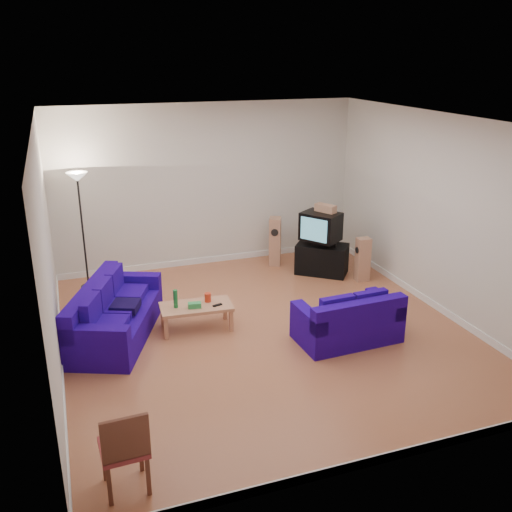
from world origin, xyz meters
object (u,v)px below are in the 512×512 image
object	(u,v)px
tv_stand	(322,259)
television	(321,227)
sofa_three_seat	(113,318)
sofa_loveseat	(349,323)
coffee_table	(196,308)

from	to	relation	value
tv_stand	television	bearing A→B (deg)	-130.11
sofa_three_seat	sofa_loveseat	distance (m)	3.53
sofa_loveseat	tv_stand	size ratio (longest dim) A/B	1.59
sofa_loveseat	coffee_table	xyz separation A→B (m)	(-2.04, 1.14, 0.06)
sofa_three_seat	television	distance (m)	4.31
coffee_table	tv_stand	distance (m)	3.24
sofa_loveseat	coffee_table	bearing A→B (deg)	148.32
sofa_three_seat	sofa_loveseat	bearing A→B (deg)	90.90
sofa_loveseat	coffee_table	size ratio (longest dim) A/B	1.35
sofa_three_seat	coffee_table	bearing A→B (deg)	104.95
coffee_table	television	xyz separation A→B (m)	(2.80, 1.49, 0.61)
television	sofa_three_seat	bearing A→B (deg)	-106.73
tv_stand	television	world-z (taller)	television
sofa_three_seat	tv_stand	xyz separation A→B (m)	(4.11, 1.34, -0.01)
sofa_three_seat	coffee_table	size ratio (longest dim) A/B	2.05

